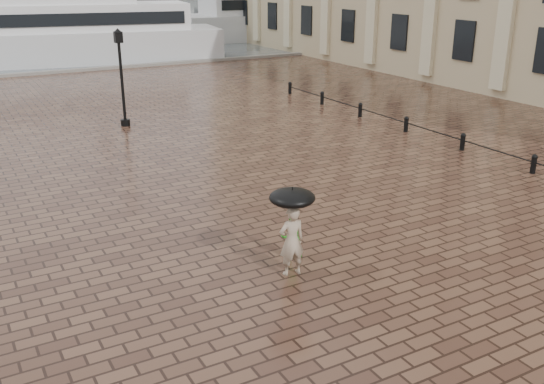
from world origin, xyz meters
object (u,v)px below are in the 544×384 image
Objects in this scene: child_pedestrian at (292,237)px; ferry_far at (301,12)px; adult_pedestrian at (292,241)px; ferry_near at (56,30)px.

child_pedestrian is 55.82m from ferry_far.
child_pedestrian is at bearing -118.04° from ferry_far.
adult_pedestrian is at bearing -118.03° from ferry_far.
adult_pedestrian reaches higher than child_pedestrian.
adult_pedestrian is 1.54× the size of child_pedestrian.
adult_pedestrian is at bearing 76.57° from child_pedestrian.
child_pedestrian is at bearing -82.49° from ferry_near.
child_pedestrian is (0.48, 0.80, -0.31)m from adult_pedestrian.
ferry_near reaches higher than adult_pedestrian.
ferry_near is at bearing -87.85° from adult_pedestrian.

